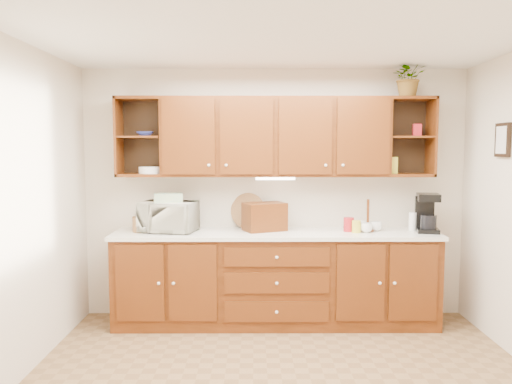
{
  "coord_description": "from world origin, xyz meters",
  "views": [
    {
      "loc": [
        -0.22,
        -3.51,
        1.78
      ],
      "look_at": [
        -0.2,
        1.15,
        1.37
      ],
      "focal_mm": 35.0,
      "sensor_mm": 36.0,
      "label": 1
    }
  ],
  "objects_px": {
    "microwave": "(168,217)",
    "coffee_maker": "(427,213)",
    "bread_box": "(265,217)",
    "potted_plant": "(409,77)"
  },
  "relations": [
    {
      "from": "coffee_maker",
      "to": "microwave",
      "type": "bearing_deg",
      "value": -168.53
    },
    {
      "from": "coffee_maker",
      "to": "potted_plant",
      "type": "xyz_separation_m",
      "value": [
        -0.19,
        0.1,
        1.36
      ]
    },
    {
      "from": "potted_plant",
      "to": "coffee_maker",
      "type": "bearing_deg",
      "value": -28.81
    },
    {
      "from": "microwave",
      "to": "bread_box",
      "type": "relative_size",
      "value": 1.34
    },
    {
      "from": "microwave",
      "to": "coffee_maker",
      "type": "height_order",
      "value": "coffee_maker"
    },
    {
      "from": "microwave",
      "to": "potted_plant",
      "type": "bearing_deg",
      "value": 12.77
    },
    {
      "from": "coffee_maker",
      "to": "bread_box",
      "type": "bearing_deg",
      "value": -170.66
    },
    {
      "from": "bread_box",
      "to": "potted_plant",
      "type": "distance_m",
      "value": 2.01
    },
    {
      "from": "microwave",
      "to": "coffee_maker",
      "type": "bearing_deg",
      "value": 10.34
    },
    {
      "from": "coffee_maker",
      "to": "potted_plant",
      "type": "distance_m",
      "value": 1.37
    }
  ]
}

